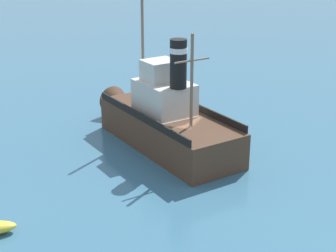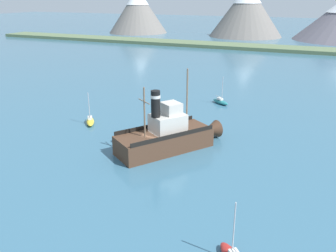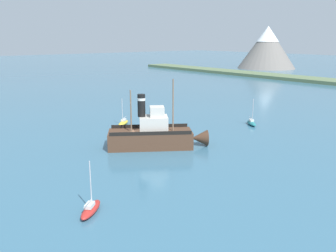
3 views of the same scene
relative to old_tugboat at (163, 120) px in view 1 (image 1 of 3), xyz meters
The scene contains 2 objects.
ground_plane 2.71m from the old_tugboat, 126.66° to the right, with size 600.00×600.00×0.00m, color #38667F.
old_tugboat is the anchor object (origin of this frame).
Camera 1 is at (-29.94, -11.73, 14.06)m, focal length 55.00 mm.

